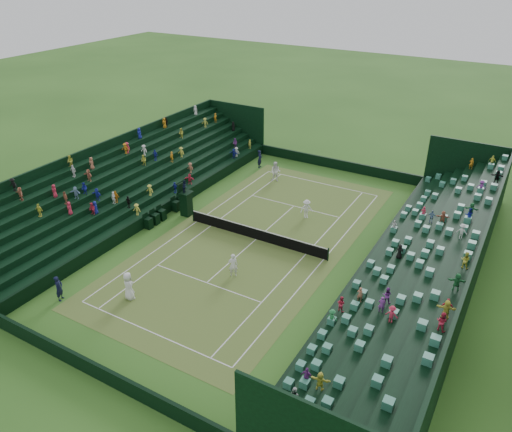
# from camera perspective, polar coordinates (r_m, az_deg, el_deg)

# --- Properties ---
(ground) EXTENTS (160.00, 160.00, 0.00)m
(ground) POSITION_cam_1_polar(r_m,az_deg,el_deg) (37.38, 0.00, -2.71)
(ground) COLOR #2B581C
(ground) RESTS_ON ground
(court_surface) EXTENTS (12.97, 26.77, 0.01)m
(court_surface) POSITION_cam_1_polar(r_m,az_deg,el_deg) (37.37, 0.00, -2.70)
(court_surface) COLOR #45802A
(court_surface) RESTS_ON ground
(perimeter_wall_north) EXTENTS (17.17, 0.20, 1.00)m
(perimeter_wall_north) POSITION_cam_1_polar(r_m,az_deg,el_deg) (50.13, 9.21, 5.87)
(perimeter_wall_north) COLOR black
(perimeter_wall_north) RESTS_ON ground
(perimeter_wall_south) EXTENTS (17.17, 0.20, 1.00)m
(perimeter_wall_south) POSITION_cam_1_polar(r_m,az_deg,el_deg) (27.35, -17.72, -16.52)
(perimeter_wall_south) COLOR black
(perimeter_wall_south) RESTS_ON ground
(perimeter_wall_east) EXTENTS (0.20, 31.77, 1.00)m
(perimeter_wall_east) POSITION_cam_1_polar(r_m,az_deg,el_deg) (34.30, 12.41, -5.57)
(perimeter_wall_east) COLOR black
(perimeter_wall_east) RESTS_ON ground
(perimeter_wall_west) EXTENTS (0.20, 31.77, 1.00)m
(perimeter_wall_west) POSITION_cam_1_polar(r_m,az_deg,el_deg) (41.52, -10.18, 0.94)
(perimeter_wall_west) COLOR black
(perimeter_wall_west) RESTS_ON ground
(north_grandstand) EXTENTS (6.60, 32.00, 4.90)m
(north_grandstand) POSITION_cam_1_polar(r_m,az_deg,el_deg) (33.04, 19.46, -5.89)
(north_grandstand) COLOR black
(north_grandstand) RESTS_ON ground
(south_grandstand) EXTENTS (6.60, 32.00, 4.90)m
(south_grandstand) POSITION_cam_1_polar(r_m,az_deg,el_deg) (43.70, -14.54, 3.40)
(south_grandstand) COLOR black
(south_grandstand) RESTS_ON ground
(tennis_net) EXTENTS (11.67, 0.10, 1.06)m
(tennis_net) POSITION_cam_1_polar(r_m,az_deg,el_deg) (37.11, 0.00, -2.01)
(tennis_net) COLOR black
(tennis_net) RESTS_ON ground
(umpire_chair) EXTENTS (0.98, 0.98, 3.07)m
(umpire_chair) POSITION_cam_1_polar(r_m,az_deg,el_deg) (40.65, -8.03, 1.78)
(umpire_chair) COLOR black
(umpire_chair) RESTS_ON ground
(courtside_chairs) EXTENTS (0.57, 5.54, 1.24)m
(courtside_chairs) POSITION_cam_1_polar(r_m,az_deg,el_deg) (41.21, -9.93, 0.69)
(courtside_chairs) COLOR black
(courtside_chairs) RESTS_ON ground
(player_near_west) EXTENTS (1.07, 0.88, 1.88)m
(player_near_west) POSITION_cam_1_polar(r_m,az_deg,el_deg) (31.85, -14.37, -7.76)
(player_near_west) COLOR white
(player_near_west) RESTS_ON ground
(player_near_east) EXTENTS (0.74, 0.68, 1.69)m
(player_near_east) POSITION_cam_1_polar(r_m,az_deg,el_deg) (32.98, -2.64, -5.61)
(player_near_east) COLOR white
(player_near_east) RESTS_ON ground
(player_far_west) EXTENTS (1.03, 0.86, 1.90)m
(player_far_west) POSITION_cam_1_polar(r_m,az_deg,el_deg) (46.62, 2.26, 5.08)
(player_far_west) COLOR white
(player_far_west) RESTS_ON ground
(player_far_east) EXTENTS (1.16, 1.14, 1.60)m
(player_far_east) POSITION_cam_1_polar(r_m,az_deg,el_deg) (40.22, 5.79, 0.81)
(player_far_east) COLOR white
(player_far_east) RESTS_ON ground
(line_judge_north) EXTENTS (0.57, 0.74, 1.80)m
(line_judge_north) POSITION_cam_1_polar(r_m,az_deg,el_deg) (49.71, 0.44, 6.54)
(line_judge_north) COLOR black
(line_judge_north) RESTS_ON ground
(line_judge_south) EXTENTS (0.60, 0.72, 1.69)m
(line_judge_south) POSITION_cam_1_polar(r_m,az_deg,el_deg) (33.13, -21.59, -7.68)
(line_judge_south) COLOR black
(line_judge_south) RESTS_ON ground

